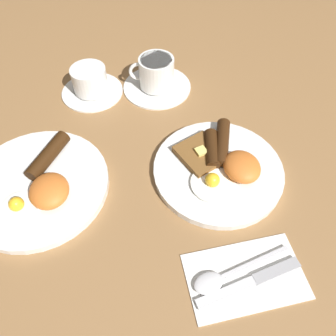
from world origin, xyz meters
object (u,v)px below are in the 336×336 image
Objects in this scene: breakfast_plate_far at (39,185)px; spoon at (219,278)px; knife at (255,280)px; teacup_near at (156,77)px; breakfast_plate_near at (219,167)px; teacup_far at (90,83)px.

breakfast_plate_far is 1.56× the size of spoon.
teacup_near is at bearing -92.74° from knife.
knife is (-0.50, -0.02, -0.03)m from teacup_near.
teacup_near is 0.91× the size of knife.
teacup_near is 0.95× the size of spoon.
breakfast_plate_near and breakfast_plate_far have the same top height.
spoon is at bearing -166.91° from teacup_far.
knife is (-0.22, 0.03, -0.01)m from breakfast_plate_near.
knife is (-0.27, -0.31, -0.01)m from breakfast_plate_far.
breakfast_plate_far reaches higher than spoon.
breakfast_plate_near is 1.40× the size of knife.
teacup_near is at bearing 9.57° from breakfast_plate_near.
teacup_near is 0.15m from teacup_far.
breakfast_plate_far is at bearing -52.04° from spoon.
breakfast_plate_near is 1.46× the size of spoon.
breakfast_plate_near is at bearing -170.43° from teacup_near.
breakfast_plate_near reaches higher than spoon.
breakfast_plate_near is at bearing -119.11° from spoon.
knife is at bearing 154.47° from spoon.
spoon is at bearing 157.59° from breakfast_plate_near.
breakfast_plate_far is 0.28m from teacup_far.
breakfast_plate_far is at bearing 151.25° from teacup_far.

